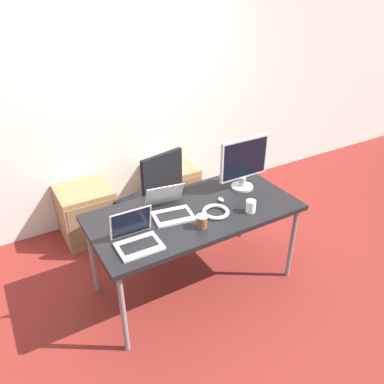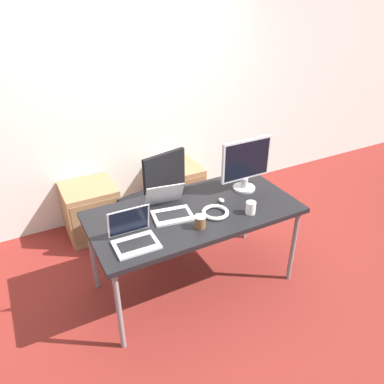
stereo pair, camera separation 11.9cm
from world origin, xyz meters
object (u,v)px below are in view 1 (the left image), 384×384
Objects in this scene: laptop_right at (136,238)px; cable_coil at (216,212)px; cabinet_right at (171,189)px; coffee_cup_white at (251,206)px; laptop_left at (170,208)px; monitor at (244,163)px; coffee_cup_brown at (202,222)px; office_chair at (152,211)px; cabinet_left at (87,212)px; mouse at (221,200)px.

laptop_right reaches higher than cable_coil.
cabinet_right is 1.55m from coffee_cup_white.
monitor is (0.75, 0.05, 0.20)m from laptop_left.
coffee_cup_brown reaches higher than cable_coil.
coffee_cup_brown is (-0.45, 0.01, 0.00)m from coffee_cup_white.
office_chair is 10.64× the size of coffee_cup_white.
cable_coil is (-0.26, 0.12, -0.04)m from coffee_cup_white.
monitor reaches higher than cabinet_left.
cabinet_right is at bearing 62.50° from laptop_left.
monitor is (0.63, -0.60, 0.61)m from office_chair.
mouse is at bearing -5.99° from laptop_left.
office_chair is at bearing 115.18° from coffee_cup_white.
laptop_left is 0.46m from mouse.
cabinet_right is at bearing 77.94° from cable_coil.
laptop_left is 0.64m from coffee_cup_white.
coffee_cup_brown is 0.46× the size of cable_coil.
coffee_cup_white is 1.00× the size of coffee_cup_brown.
monitor is 2.18× the size of cable_coil.
coffee_cup_white is at bearing -91.16° from cabinet_right.
coffee_cup_brown is (0.12, -0.29, 0.00)m from laptop_left.
coffee_cup_brown is (-0.01, -0.94, 0.42)m from office_chair.
coffee_cup_brown is at bearing -151.81° from monitor.
mouse is (0.84, 0.18, -0.03)m from laptop_right.
laptop_right is at bearing -167.61° from mouse.
office_chair is at bearing 79.28° from laptop_left.
cabinet_right is at bearing 71.50° from coffee_cup_brown.
coffee_cup_brown is (0.50, -0.06, 0.00)m from laptop_right.
cabinet_left is 1.00× the size of cabinet_right.
cable_coil is at bearing -30.26° from laptop_left.
cabinet_left is 5.51× the size of coffee_cup_white.
cabinet_right is (0.48, 0.50, -0.13)m from office_chair.
monitor is at bearing 62.46° from coffee_cup_white.
office_chair is 0.74m from cabinet_left.
coffee_cup_brown is at bearing -108.50° from cabinet_right.
office_chair is 1.03m from coffee_cup_brown.
mouse is at bearing 12.39° from laptop_right.
laptop_right is at bearing -89.29° from cabinet_left.
mouse is (-0.30, -0.10, -0.23)m from monitor.
monitor is at bearing 28.19° from coffee_cup_brown.
monitor is 0.55m from cable_coil.
laptop_left is 0.78m from monitor.
coffee_cup_white reaches higher than cabinet_left.
cabinet_right is 5.51× the size of coffee_cup_white.
cabinet_right is 1.46m from cable_coil.
laptop_left is (-0.60, -1.15, 0.54)m from cabinet_right.
cable_coil is at bearing -136.21° from mouse.
laptop_left is 0.45m from laptop_right.
cabinet_right is at bearing 46.58° from office_chair.
cable_coil is at bearing 154.86° from coffee_cup_white.
cabinet_left is 1.63m from coffee_cup_brown.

